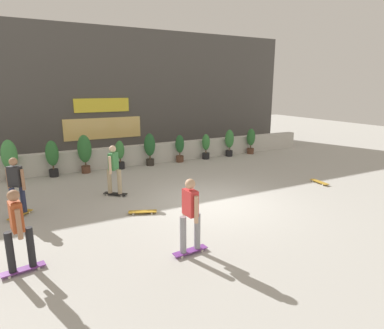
# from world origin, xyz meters

# --- Properties ---
(ground_plane) EXTENTS (48.00, 48.00, 0.00)m
(ground_plane) POSITION_xyz_m (0.00, 0.00, 0.00)
(ground_plane) COLOR #B2AFA8
(planter_wall) EXTENTS (18.00, 0.40, 0.90)m
(planter_wall) POSITION_xyz_m (0.00, 6.00, 0.45)
(planter_wall) COLOR beige
(planter_wall) RESTS_ON ground
(building_backdrop) EXTENTS (20.00, 2.08, 6.50)m
(building_backdrop) POSITION_xyz_m (-0.00, 10.00, 3.25)
(building_backdrop) COLOR #4C4947
(building_backdrop) RESTS_ON ground
(potted_plant_0) EXTENTS (0.57, 0.57, 1.62)m
(potted_plant_0) POSITION_xyz_m (-5.66, 5.55, 0.95)
(potted_plant_0) COLOR brown
(potted_plant_0) RESTS_ON ground
(potted_plant_1) EXTENTS (0.50, 0.50, 1.47)m
(potted_plant_1) POSITION_xyz_m (-4.18, 5.55, 0.85)
(potted_plant_1) COLOR black
(potted_plant_1) RESTS_ON ground
(potted_plant_2) EXTENTS (0.57, 0.57, 1.61)m
(potted_plant_2) POSITION_xyz_m (-2.92, 5.55, 0.94)
(potted_plant_2) COLOR brown
(potted_plant_2) RESTS_ON ground
(potted_plant_3) EXTENTS (0.39, 0.39, 1.26)m
(potted_plant_3) POSITION_xyz_m (-1.45, 5.55, 0.69)
(potted_plant_3) COLOR black
(potted_plant_3) RESTS_ON ground
(potted_plant_4) EXTENTS (0.50, 0.50, 1.48)m
(potted_plant_4) POSITION_xyz_m (-0.06, 5.55, 0.86)
(potted_plant_4) COLOR #2D2823
(potted_plant_4) RESTS_ON ground
(potted_plant_5) EXTENTS (0.42, 0.42, 1.30)m
(potted_plant_5) POSITION_xyz_m (1.45, 5.55, 0.72)
(potted_plant_5) COLOR brown
(potted_plant_5) RESTS_ON ground
(potted_plant_6) EXTENTS (0.39, 0.39, 1.25)m
(potted_plant_6) POSITION_xyz_m (2.89, 5.55, 0.68)
(potted_plant_6) COLOR black
(potted_plant_6) RESTS_ON ground
(potted_plant_7) EXTENTS (0.46, 0.46, 1.38)m
(potted_plant_7) POSITION_xyz_m (4.29, 5.55, 0.79)
(potted_plant_7) COLOR black
(potted_plant_7) RESTS_ON ground
(potted_plant_8) EXTENTS (0.44, 0.44, 1.35)m
(potted_plant_8) POSITION_xyz_m (5.67, 5.55, 0.76)
(potted_plant_8) COLOR brown
(potted_plant_8) RESTS_ON ground
(skater_foreground) EXTENTS (0.81, 0.56, 1.70)m
(skater_foreground) POSITION_xyz_m (-2.13, -2.51, 0.94)
(skater_foreground) COLOR #72338C
(skater_foreground) RESTS_ON ground
(skater_far_left) EXTENTS (0.67, 0.74, 1.70)m
(skater_far_left) POSITION_xyz_m (-5.42, 1.50, 0.94)
(skater_far_left) COLOR #BF8C26
(skater_far_left) RESTS_ON ground
(skater_mid_plaza) EXTENTS (0.82, 0.55, 1.70)m
(skater_mid_plaza) POSITION_xyz_m (-5.38, -1.65, 0.94)
(skater_mid_plaza) COLOR #72338C
(skater_mid_plaza) RESTS_ON ground
(skater_by_wall_right) EXTENTS (0.73, 0.68, 1.70)m
(skater_by_wall_right) POSITION_xyz_m (-2.59, 2.08, 0.94)
(skater_by_wall_right) COLOR black
(skater_by_wall_right) RESTS_ON ground
(skateboard_near_camera) EXTENTS (0.27, 0.81, 0.08)m
(skateboard_near_camera) POSITION_xyz_m (4.56, -0.10, 0.06)
(skateboard_near_camera) COLOR #BF8C26
(skateboard_near_camera) RESTS_ON ground
(skateboard_aside) EXTENTS (0.82, 0.48, 0.08)m
(skateboard_aside) POSITION_xyz_m (-2.31, 0.14, 0.06)
(skateboard_aside) COLOR #BF8C26
(skateboard_aside) RESTS_ON ground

